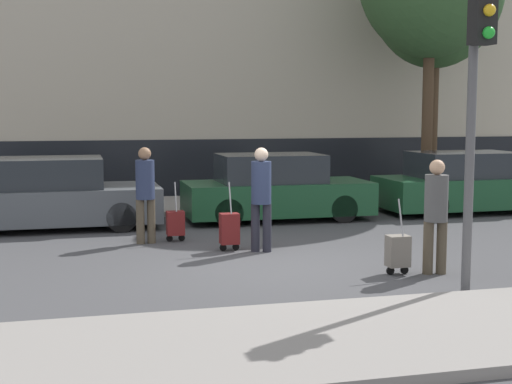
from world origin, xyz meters
TOP-DOWN VIEW (x-y plane):
  - ground_plane at (0.00, 0.00)m, footprint 80.00×80.00m
  - sidewalk_near at (0.00, -3.75)m, footprint 28.00×2.50m
  - sidewalk_far at (0.00, 7.00)m, footprint 28.00×3.00m
  - parked_car_0 at (-3.60, 4.57)m, footprint 4.35×1.87m
  - parked_car_1 at (1.18, 4.55)m, footprint 4.05×1.72m
  - parked_car_2 at (5.94, 4.58)m, footprint 4.33×1.80m
  - pedestrian_left at (-1.85, 2.40)m, footprint 0.35×0.34m
  - trolley_left at (-1.30, 2.47)m, footprint 0.34×0.29m
  - pedestrian_center at (-0.02, 1.15)m, footprint 0.34×0.34m
  - trolley_center at (-0.53, 1.37)m, footprint 0.34×0.29m
  - pedestrian_right at (2.02, -1.09)m, footprint 0.35×0.34m
  - trolley_right at (1.48, -0.99)m, footprint 0.34×0.29m
  - traffic_light at (1.85, -2.36)m, footprint 0.28×0.47m
  - parked_bicycle at (1.66, 6.77)m, footprint 1.77×0.06m

SIDE VIEW (x-z plane):
  - ground_plane at x=0.00m, z-range 0.00..0.00m
  - sidewalk_near at x=0.00m, z-range 0.00..0.12m
  - sidewalk_far at x=0.00m, z-range 0.00..0.12m
  - trolley_left at x=-1.30m, z-range -0.21..0.89m
  - trolley_right at x=1.48m, z-range -0.21..0.91m
  - trolley_center at x=-0.53m, z-range -0.21..0.97m
  - parked_bicycle at x=1.66m, z-range 0.01..0.97m
  - parked_car_2 at x=5.94m, z-range -0.05..1.38m
  - parked_car_0 at x=-3.60m, z-range -0.05..1.39m
  - parked_car_1 at x=1.18m, z-range -0.05..1.40m
  - pedestrian_right at x=2.02m, z-range 0.11..1.80m
  - pedestrian_left at x=-1.85m, z-range 0.12..1.86m
  - pedestrian_center at x=-0.02m, z-range 0.13..1.90m
  - traffic_light at x=1.85m, z-range 0.84..4.84m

